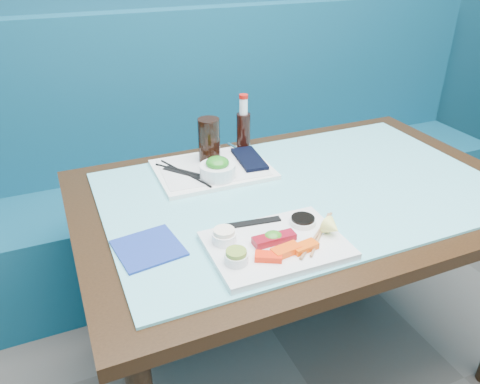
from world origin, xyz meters
name	(u,v)px	position (x,y,z in m)	size (l,w,h in m)	color
booth_bench	(213,182)	(0.00, 2.29, 0.37)	(3.00, 0.56, 1.17)	navy
dining_table	(301,214)	(0.00, 1.45, 0.67)	(1.40, 0.90, 0.75)	black
glass_top	(303,190)	(0.00, 1.45, 0.75)	(1.22, 0.76, 0.01)	#68C7D1
sashimi_plate	(276,245)	(-0.22, 1.20, 0.77)	(0.34, 0.25, 0.02)	white
salmon_left	(268,257)	(-0.27, 1.15, 0.78)	(0.07, 0.03, 0.02)	#FF260A
salmon_mid	(286,250)	(-0.22, 1.15, 0.78)	(0.07, 0.04, 0.02)	#FF480A
salmon_right	(305,247)	(-0.17, 1.15, 0.78)	(0.07, 0.03, 0.02)	#FF530A
tuna_left	(265,241)	(-0.25, 1.21, 0.79)	(0.06, 0.04, 0.02)	maroon
tuna_right	(284,236)	(-0.20, 1.21, 0.78)	(0.06, 0.03, 0.02)	maroon
seaweed_garnish	(273,237)	(-0.23, 1.21, 0.79)	(0.05, 0.04, 0.03)	#36821E
ramekin_wasabi	(236,258)	(-0.35, 1.17, 0.79)	(0.06, 0.06, 0.02)	white
wasabi_fill	(236,252)	(-0.35, 1.17, 0.80)	(0.05, 0.05, 0.01)	olive
ramekin_ginger	(224,238)	(-0.34, 1.26, 0.79)	(0.06, 0.06, 0.03)	white
ginger_fill	(224,231)	(-0.34, 1.26, 0.81)	(0.05, 0.05, 0.01)	white
soy_dish	(303,221)	(-0.12, 1.25, 0.78)	(0.07, 0.07, 0.01)	white
soy_fill	(303,218)	(-0.12, 1.25, 0.79)	(0.06, 0.06, 0.01)	black
lemon_wedge	(333,228)	(-0.08, 1.17, 0.80)	(0.05, 0.05, 0.04)	#FAFF78
chopstick_sleeve	(254,222)	(-0.24, 1.31, 0.78)	(0.15, 0.02, 0.00)	black
wooden_chopstick_a	(317,234)	(-0.11, 1.19, 0.78)	(0.01, 0.01, 0.23)	#996A48
wooden_chopstick_b	(320,234)	(-0.10, 1.19, 0.78)	(0.01, 0.01, 0.21)	#A4744D
serving_tray	(213,169)	(-0.22, 1.68, 0.77)	(0.37, 0.28, 0.01)	white
paper_placemat	(213,167)	(-0.22, 1.68, 0.77)	(0.34, 0.24, 0.00)	silver
seaweed_bowl	(218,171)	(-0.23, 1.60, 0.79)	(0.11, 0.11, 0.05)	white
seaweed_salad	(217,163)	(-0.23, 1.60, 0.82)	(0.07, 0.07, 0.04)	#237D1C
cola_glass	(209,140)	(-0.21, 1.73, 0.85)	(0.07, 0.07, 0.15)	black
navy_pouch	(249,159)	(-0.08, 1.68, 0.78)	(0.08, 0.18, 0.01)	black
fork	(236,148)	(-0.09, 1.78, 0.78)	(0.01, 0.01, 0.10)	silver
black_chopstick_a	(185,173)	(-0.32, 1.67, 0.78)	(0.01, 0.01, 0.26)	black
black_chopstick_b	(188,173)	(-0.31, 1.67, 0.78)	(0.01, 0.01, 0.26)	black
tray_sleeve	(186,173)	(-0.31, 1.67, 0.77)	(0.03, 0.17, 0.00)	black
cola_bottle_body	(243,133)	(-0.05, 1.80, 0.83)	(0.05, 0.05, 0.14)	black
cola_bottle_neck	(243,106)	(-0.05, 1.80, 0.93)	(0.03, 0.03, 0.06)	white
cola_bottle_cap	(244,96)	(-0.05, 1.80, 0.96)	(0.03, 0.03, 0.01)	red
blue_napkin	(148,248)	(-0.52, 1.33, 0.76)	(0.16, 0.16, 0.01)	navy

